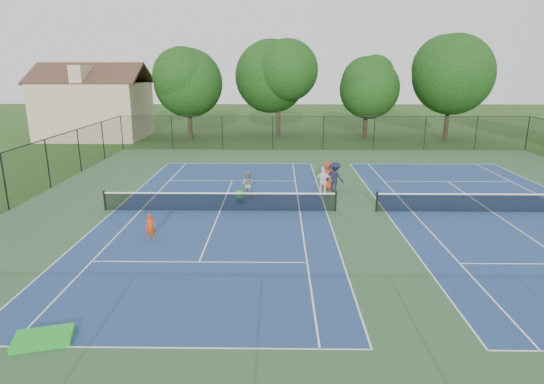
{
  "coord_description": "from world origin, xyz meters",
  "views": [
    {
      "loc": [
        -4.0,
        -22.31,
        7.18
      ],
      "look_at": [
        -4.3,
        -1.0,
        1.3
      ],
      "focal_mm": 30.0,
      "sensor_mm": 36.0,
      "label": 1
    }
  ],
  "objects_px": {
    "tree_back_d": "(452,71)",
    "bystander_c": "(328,175)",
    "tree_back_a": "(188,79)",
    "instructor": "(248,185)",
    "tree_back_c": "(367,84)",
    "bystander_b": "(335,177)",
    "ball_hopper": "(240,194)",
    "child_player": "(151,227)",
    "bystander_a": "(323,182)",
    "tree_back_b": "(279,73)",
    "clapboard_house": "(95,108)",
    "ball_crate": "(240,200)"
  },
  "relations": [
    {
      "from": "tree_back_b",
      "to": "clapboard_house",
      "type": "xyz_separation_m",
      "value": [
        -19.0,
        -1.0,
        -3.5
      ]
    },
    {
      "from": "tree_back_a",
      "to": "tree_back_d",
      "type": "bearing_deg",
      "value": 0.0
    },
    {
      "from": "tree_back_b",
      "to": "bystander_b",
      "type": "relative_size",
      "value": 5.58
    },
    {
      "from": "tree_back_c",
      "to": "child_player",
      "type": "distance_m",
      "value": 32.84
    },
    {
      "from": "tree_back_d",
      "to": "ball_crate",
      "type": "bearing_deg",
      "value": -130.19
    },
    {
      "from": "tree_back_d",
      "to": "clapboard_house",
      "type": "xyz_separation_m",
      "value": [
        -36.0,
        1.0,
        -3.73
      ]
    },
    {
      "from": "tree_back_c",
      "to": "child_player",
      "type": "bearing_deg",
      "value": -116.42
    },
    {
      "from": "tree_back_c",
      "to": "child_player",
      "type": "xyz_separation_m",
      "value": [
        -14.45,
        -29.08,
        -4.9
      ]
    },
    {
      "from": "tree_back_c",
      "to": "clapboard_house",
      "type": "height_order",
      "value": "tree_back_c"
    },
    {
      "from": "tree_back_a",
      "to": "bystander_b",
      "type": "distance_m",
      "value": 24.21
    },
    {
      "from": "tree_back_b",
      "to": "bystander_a",
      "type": "bearing_deg",
      "value": -83.68
    },
    {
      "from": "tree_back_b",
      "to": "tree_back_d",
      "type": "xyz_separation_m",
      "value": [
        17.0,
        -2.0,
        0.23
      ]
    },
    {
      "from": "clapboard_house",
      "to": "ball_hopper",
      "type": "distance_m",
      "value": 29.15
    },
    {
      "from": "child_player",
      "to": "ball_hopper",
      "type": "distance_m",
      "value": 6.43
    },
    {
      "from": "tree_back_d",
      "to": "bystander_c",
      "type": "bearing_deg",
      "value": -125.58
    },
    {
      "from": "tree_back_a",
      "to": "bystander_c",
      "type": "xyz_separation_m",
      "value": [
        11.99,
        -19.59,
        -5.18
      ]
    },
    {
      "from": "tree_back_d",
      "to": "ball_hopper",
      "type": "relative_size",
      "value": 28.0
    },
    {
      "from": "bystander_b",
      "to": "bystander_c",
      "type": "xyz_separation_m",
      "value": [
        -0.37,
        0.58,
        -0.04
      ]
    },
    {
      "from": "bystander_b",
      "to": "ball_hopper",
      "type": "xyz_separation_m",
      "value": [
        -5.45,
        -2.43,
        -0.39
      ]
    },
    {
      "from": "clapboard_house",
      "to": "instructor",
      "type": "distance_m",
      "value": 28.53
    },
    {
      "from": "instructor",
      "to": "bystander_b",
      "type": "xyz_separation_m",
      "value": [
        5.07,
        1.41,
        0.11
      ]
    },
    {
      "from": "bystander_c",
      "to": "ball_hopper",
      "type": "distance_m",
      "value": 5.92
    },
    {
      "from": "clapboard_house",
      "to": "instructor",
      "type": "relative_size",
      "value": 6.88
    },
    {
      "from": "tree_back_d",
      "to": "bystander_b",
      "type": "height_order",
      "value": "tree_back_d"
    },
    {
      "from": "ball_crate",
      "to": "child_player",
      "type": "bearing_deg",
      "value": -121.51
    },
    {
      "from": "instructor",
      "to": "tree_back_c",
      "type": "bearing_deg",
      "value": -102.77
    },
    {
      "from": "instructor",
      "to": "ball_crate",
      "type": "relative_size",
      "value": 4.51
    },
    {
      "from": "tree_back_c",
      "to": "bystander_c",
      "type": "bearing_deg",
      "value": -106.28
    },
    {
      "from": "instructor",
      "to": "ball_crate",
      "type": "xyz_separation_m",
      "value": [
        -0.38,
        -1.02,
        -0.62
      ]
    },
    {
      "from": "tree_back_a",
      "to": "instructor",
      "type": "distance_m",
      "value": 23.37
    },
    {
      "from": "tree_back_a",
      "to": "ball_crate",
      "type": "height_order",
      "value": "tree_back_a"
    },
    {
      "from": "tree_back_c",
      "to": "tree_back_d",
      "type": "xyz_separation_m",
      "value": [
        8.0,
        -1.0,
        1.34
      ]
    },
    {
      "from": "bystander_a",
      "to": "tree_back_d",
      "type": "bearing_deg",
      "value": -131.66
    },
    {
      "from": "tree_back_a",
      "to": "tree_back_b",
      "type": "relative_size",
      "value": 0.91
    },
    {
      "from": "clapboard_house",
      "to": "bystander_a",
      "type": "distance_m",
      "value": 31.0
    },
    {
      "from": "tree_back_d",
      "to": "bystander_c",
      "type": "distance_m",
      "value": 24.81
    },
    {
      "from": "child_player",
      "to": "bystander_b",
      "type": "height_order",
      "value": "bystander_b"
    },
    {
      "from": "instructor",
      "to": "bystander_c",
      "type": "xyz_separation_m",
      "value": [
        4.7,
        1.99,
        0.07
      ]
    },
    {
      "from": "tree_back_b",
      "to": "ball_hopper",
      "type": "bearing_deg",
      "value": -94.86
    },
    {
      "from": "instructor",
      "to": "bystander_c",
      "type": "relative_size",
      "value": 0.92
    },
    {
      "from": "tree_back_b",
      "to": "ball_hopper",
      "type": "height_order",
      "value": "tree_back_b"
    },
    {
      "from": "child_player",
      "to": "tree_back_c",
      "type": "bearing_deg",
      "value": 41.85
    },
    {
      "from": "tree_back_a",
      "to": "bystander_c",
      "type": "relative_size",
      "value": 5.34
    },
    {
      "from": "tree_back_b",
      "to": "tree_back_c",
      "type": "distance_m",
      "value": 9.12
    },
    {
      "from": "tree_back_b",
      "to": "clapboard_house",
      "type": "bearing_deg",
      "value": -176.99
    },
    {
      "from": "ball_hopper",
      "to": "tree_back_a",
      "type": "bearing_deg",
      "value": 107.0
    },
    {
      "from": "tree_back_b",
      "to": "ball_crate",
      "type": "xyz_separation_m",
      "value": [
        -2.09,
        -24.6,
        -6.43
      ]
    },
    {
      "from": "ball_hopper",
      "to": "child_player",
      "type": "bearing_deg",
      "value": -121.51
    },
    {
      "from": "tree_back_c",
      "to": "tree_back_d",
      "type": "height_order",
      "value": "tree_back_d"
    },
    {
      "from": "ball_hopper",
      "to": "tree_back_c",
      "type": "bearing_deg",
      "value": 64.83
    }
  ]
}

